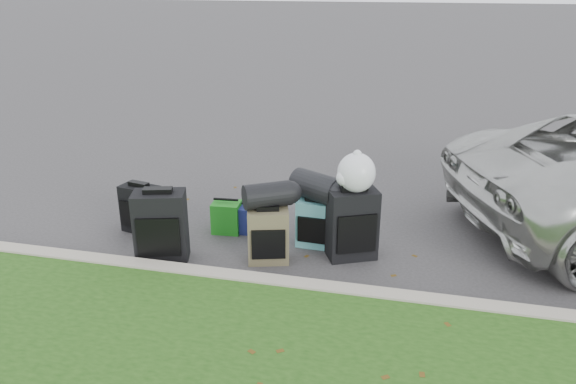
% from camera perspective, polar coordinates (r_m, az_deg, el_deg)
% --- Properties ---
extents(ground, '(120.00, 120.00, 0.00)m').
position_cam_1_polar(ground, '(6.22, 0.47, -5.45)').
color(ground, '#383535').
rests_on(ground, ground).
extents(curb, '(120.00, 0.18, 0.15)m').
position_cam_1_polar(curb, '(5.34, -1.96, -9.42)').
color(curb, '#9E937F').
rests_on(curb, ground).
extents(suitcase_small_black, '(0.48, 0.33, 0.55)m').
position_cam_1_polar(suitcase_small_black, '(6.68, -14.70, -1.64)').
color(suitcase_small_black, black).
rests_on(suitcase_small_black, ground).
extents(suitcase_large_black_left, '(0.59, 0.45, 0.75)m').
position_cam_1_polar(suitcase_large_black_left, '(5.91, -12.78, -3.47)').
color(suitcase_large_black_left, black).
rests_on(suitcase_large_black_left, ground).
extents(suitcase_olive, '(0.47, 0.37, 0.57)m').
position_cam_1_polar(suitcase_olive, '(5.79, -2.03, -4.47)').
color(suitcase_olive, '#47412B').
rests_on(suitcase_olive, ground).
extents(suitcase_teal, '(0.38, 0.24, 0.53)m').
position_cam_1_polar(suitcase_teal, '(6.12, 2.66, -3.22)').
color(suitcase_teal, teal).
rests_on(suitcase_teal, ground).
extents(suitcase_large_black_right, '(0.58, 0.48, 0.75)m').
position_cam_1_polar(suitcase_large_black_right, '(5.87, 6.54, -3.26)').
color(suitcase_large_black_right, black).
rests_on(suitcase_large_black_right, ground).
extents(tote_green, '(0.34, 0.28, 0.36)m').
position_cam_1_polar(tote_green, '(6.52, -6.25, -2.55)').
color(tote_green, '#1D821C').
rests_on(tote_green, ground).
extents(tote_navy, '(0.29, 0.23, 0.31)m').
position_cam_1_polar(tote_navy, '(6.48, -3.56, -2.84)').
color(tote_navy, navy).
rests_on(tote_navy, ground).
extents(duffel_left, '(0.55, 0.48, 0.26)m').
position_cam_1_polar(duffel_left, '(5.70, -2.09, -0.32)').
color(duffel_left, black).
rests_on(duffel_left, suitcase_olive).
extents(duffel_right, '(0.63, 0.54, 0.31)m').
position_cam_1_polar(duffel_right, '(5.99, 2.93, 0.52)').
color(duffel_right, black).
rests_on(duffel_right, suitcase_teal).
extents(trash_bag, '(0.39, 0.39, 0.39)m').
position_cam_1_polar(trash_bag, '(5.66, 6.97, 1.96)').
color(trash_bag, white).
rests_on(trash_bag, suitcase_large_black_right).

